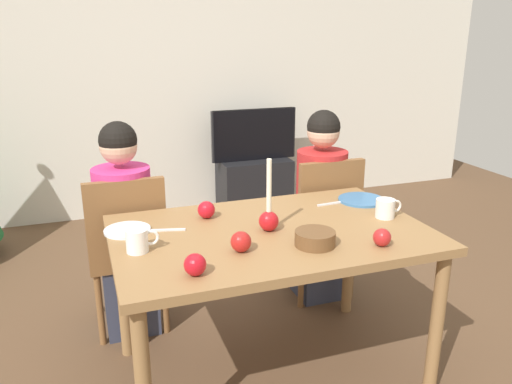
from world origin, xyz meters
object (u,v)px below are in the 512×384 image
(chair_left, at_px, (127,245))
(chair_right, at_px, (322,220))
(plate_right, at_px, (361,200))
(mug_left, at_px, (138,241))
(person_right_child, at_px, (320,209))
(apple_by_right_mug, at_px, (382,237))
(plate_left, at_px, (127,230))
(apple_by_left_plate, at_px, (195,265))
(candle_centerpiece, at_px, (268,216))
(tv_stand, at_px, (254,184))
(apple_near_candle, at_px, (206,210))
(dining_table, at_px, (271,247))
(apple_far_edge, at_px, (241,242))
(person_left_child, at_px, (126,233))
(bowl_walnuts, at_px, (315,238))
(tv, at_px, (254,135))
(mug_right, at_px, (386,208))

(chair_left, distance_m, chair_right, 1.16)
(chair_right, height_order, plate_right, chair_right)
(chair_right, height_order, mug_left, chair_right)
(person_right_child, relative_size, apple_by_right_mug, 15.54)
(plate_left, distance_m, apple_by_left_plate, 0.55)
(candle_centerpiece, relative_size, apple_by_left_plate, 3.95)
(tv_stand, bearing_deg, apple_near_candle, -115.01)
(tv_stand, relative_size, plate_left, 3.13)
(dining_table, height_order, apple_far_edge, apple_far_edge)
(person_left_child, height_order, apple_by_right_mug, person_left_child)
(dining_table, height_order, tv_stand, dining_table)
(mug_left, distance_m, bowl_walnuts, 0.72)
(person_left_child, relative_size, apple_near_candle, 14.07)
(dining_table, bearing_deg, candle_centerpiece, 156.96)
(chair_left, height_order, person_right_child, person_right_child)
(plate_right, bearing_deg, person_right_child, 93.87)
(plate_left, distance_m, apple_by_right_mug, 1.11)
(dining_table, bearing_deg, apple_by_left_plate, -142.74)
(tv_stand, xyz_separation_m, apple_by_left_plate, (-1.14, -2.62, 0.55))
(tv_stand, bearing_deg, chair_right, -95.18)
(person_right_child, xyz_separation_m, apple_by_left_plate, (-0.99, -0.96, 0.22))
(person_left_child, relative_size, apple_by_left_plate, 14.04)
(person_right_child, distance_m, apple_by_left_plate, 1.39)
(tv_stand, height_order, mug_left, mug_left)
(person_right_child, relative_size, mug_left, 8.78)
(chair_right, distance_m, apple_by_left_plate, 1.38)
(dining_table, relative_size, bowl_walnuts, 8.26)
(person_left_child, height_order, plate_left, person_left_child)
(tv, bearing_deg, plate_left, -122.37)
(dining_table, height_order, chair_left, chair_left)
(plate_left, bearing_deg, chair_left, 86.85)
(chair_left, height_order, plate_right, chair_left)
(candle_centerpiece, xyz_separation_m, apple_by_left_plate, (-0.41, -0.32, -0.03))
(dining_table, distance_m, chair_left, 0.86)
(plate_right, height_order, mug_left, mug_left)
(mug_left, xyz_separation_m, apple_by_left_plate, (0.17, -0.28, -0.01))
(plate_left, distance_m, apple_far_edge, 0.56)
(tv, distance_m, plate_left, 2.49)
(person_left_child, xyz_separation_m, person_right_child, (1.16, 0.00, 0.00))
(plate_left, xyz_separation_m, plate_right, (1.21, 0.03, 0.00))
(apple_far_edge, bearing_deg, apple_near_candle, 94.96)
(chair_left, bearing_deg, person_right_child, 1.61)
(mug_left, relative_size, apple_near_candle, 1.60)
(plate_left, bearing_deg, mug_right, -10.85)
(bowl_walnuts, relative_size, apple_far_edge, 1.99)
(dining_table, height_order, plate_left, plate_left)
(person_left_child, height_order, candle_centerpiece, person_left_child)
(chair_left, relative_size, chair_right, 1.00)
(tv, bearing_deg, bowl_walnuts, -103.64)
(apple_near_candle, bearing_deg, apple_far_edge, -85.04)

